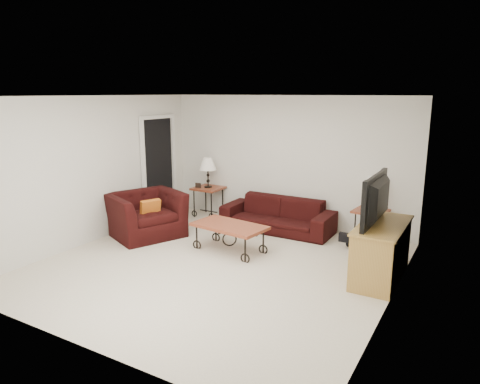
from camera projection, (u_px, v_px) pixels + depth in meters
name	position (u px, v px, depth m)	size (l,w,h in m)	color
ground	(217.00, 265.00, 6.59)	(5.00, 5.00, 0.00)	beige
wall_back	(286.00, 161.00, 8.42)	(5.00, 0.02, 2.50)	silver
wall_front	(75.00, 231.00, 4.19)	(5.00, 0.02, 2.50)	silver
wall_left	(94.00, 170.00, 7.52)	(0.02, 5.00, 2.50)	silver
wall_right	(396.00, 207.00, 5.10)	(0.02, 5.00, 2.50)	silver
ceiling	(215.00, 96.00, 6.03)	(5.00, 5.00, 0.00)	white
doorway	(159.00, 169.00, 8.95)	(0.08, 0.94, 2.04)	black
sofa	(277.00, 215.00, 8.20)	(2.09, 0.82, 0.61)	black
side_table_left	(208.00, 202.00, 9.17)	(0.57, 0.57, 0.62)	brown
side_table_right	(370.00, 226.00, 7.55)	(0.53, 0.53, 0.58)	brown
lamp_left	(208.00, 173.00, 9.03)	(0.35, 0.35, 0.62)	black
lamp_right	(372.00, 194.00, 7.42)	(0.33, 0.33, 0.58)	black
photo_frame_left	(198.00, 185.00, 9.03)	(0.12, 0.02, 0.10)	black
photo_frame_right	(378.00, 210.00, 7.27)	(0.12, 0.02, 0.10)	black
coffee_table	(230.00, 238.00, 7.16)	(1.20, 0.65, 0.45)	brown
armchair	(146.00, 215.00, 7.88)	(1.22, 1.06, 0.79)	black
throw_pillow	(150.00, 210.00, 7.74)	(0.36, 0.09, 0.36)	#DB5D1C
tv_stand	(381.00, 252.00, 6.05)	(0.55, 1.32, 0.79)	#A9833E
television	(383.00, 200.00, 5.90)	(1.18, 0.16, 0.68)	black
backpack	(349.00, 233.00, 7.32)	(0.38, 0.29, 0.49)	black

